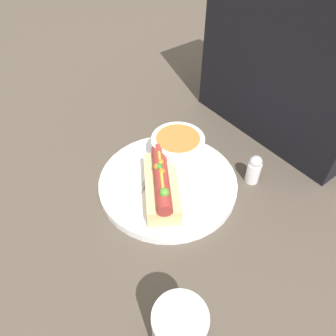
% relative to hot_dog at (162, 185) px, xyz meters
% --- Properties ---
extents(ground_plane, '(4.00, 4.00, 0.00)m').
position_rel_hot_dog_xyz_m(ground_plane, '(-0.02, 0.03, -0.05)').
color(ground_plane, '#4C4238').
extents(dinner_plate, '(0.27, 0.27, 0.02)m').
position_rel_hot_dog_xyz_m(dinner_plate, '(-0.02, 0.03, -0.04)').
color(dinner_plate, white).
rests_on(dinner_plate, ground_plane).
extents(hot_dog, '(0.16, 0.13, 0.07)m').
position_rel_hot_dog_xyz_m(hot_dog, '(0.00, 0.00, 0.00)').
color(hot_dog, '#E5C17F').
rests_on(hot_dog, dinner_plate).
extents(soup_bowl, '(0.11, 0.11, 0.06)m').
position_rel_hot_dog_xyz_m(soup_bowl, '(-0.06, 0.08, 0.01)').
color(soup_bowl, white).
rests_on(soup_bowl, dinner_plate).
extents(spoon, '(0.10, 0.14, 0.01)m').
position_rel_hot_dog_xyz_m(spoon, '(-0.09, 0.06, -0.02)').
color(spoon, '#B7B7BC').
rests_on(spoon, dinner_plate).
extents(drinking_glass, '(0.07, 0.07, 0.11)m').
position_rel_hot_dog_xyz_m(drinking_glass, '(0.22, -0.14, 0.01)').
color(drinking_glass, silver).
rests_on(drinking_glass, ground_plane).
extents(salt_shaker, '(0.03, 0.03, 0.07)m').
position_rel_hot_dog_xyz_m(salt_shaker, '(0.07, 0.18, -0.01)').
color(salt_shaker, silver).
rests_on(salt_shaker, ground_plane).
extents(seated_diner, '(0.38, 0.17, 0.54)m').
position_rel_hot_dog_xyz_m(seated_diner, '(-0.02, 0.36, 0.18)').
color(seated_diner, black).
rests_on(seated_diner, ground_plane).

